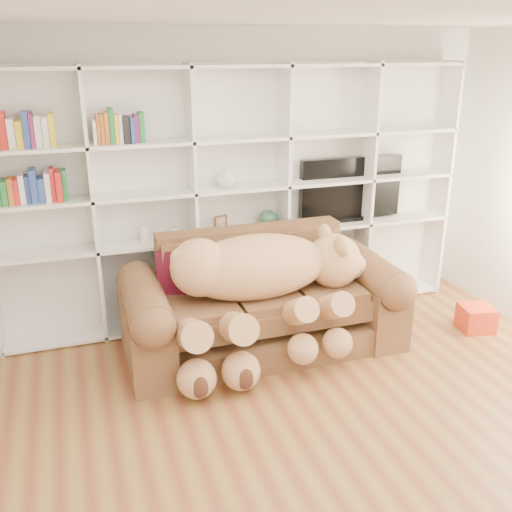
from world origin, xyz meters
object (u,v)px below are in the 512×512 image
object	(u,v)px
sofa	(262,307)
gift_box	(476,318)
tv	(351,189)
teddy_bear	(261,282)

from	to	relation	value
sofa	gift_box	world-z (taller)	sofa
gift_box	tv	distance (m)	1.72
teddy_bear	tv	distance (m)	1.63
sofa	tv	size ratio (longest dim) A/B	2.21
gift_box	sofa	bearing A→B (deg)	170.02
teddy_bear	tv	size ratio (longest dim) A/B	1.70
sofa	teddy_bear	xyz separation A→B (m)	(-0.08, -0.20, 0.33)
sofa	tv	bearing A→B (deg)	31.19
teddy_bear	gift_box	distance (m)	2.18
gift_box	tv	size ratio (longest dim) A/B	0.27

